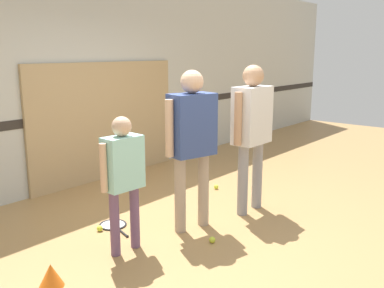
% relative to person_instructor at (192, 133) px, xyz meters
% --- Properties ---
extents(ground_plane, '(16.00, 16.00, 0.00)m').
position_rel_person_instructor_xyz_m(ground_plane, '(0.09, -0.03, -1.09)').
color(ground_plane, '#A87F4C').
extents(wall_back, '(16.00, 0.07, 3.20)m').
position_rel_person_instructor_xyz_m(wall_back, '(0.09, 2.35, 0.51)').
color(wall_back, beige).
rests_on(wall_back, ground_plane).
extents(wall_panel, '(2.72, 0.05, 1.79)m').
position_rel_person_instructor_xyz_m(wall_panel, '(0.69, 2.29, -0.19)').
color(wall_panel, tan).
rests_on(wall_panel, ground_plane).
extents(person_instructor, '(0.65, 0.38, 1.76)m').
position_rel_person_instructor_xyz_m(person_instructor, '(0.00, 0.00, 0.00)').
color(person_instructor, tan).
rests_on(person_instructor, ground_plane).
extents(person_student_left, '(0.51, 0.23, 1.35)m').
position_rel_person_instructor_xyz_m(person_student_left, '(-0.86, 0.14, -0.25)').
color(person_student_left, '#6B4C70').
rests_on(person_student_left, ground_plane).
extents(person_student_right, '(0.68, 0.28, 1.79)m').
position_rel_person_instructor_xyz_m(person_student_right, '(0.87, -0.20, 0.02)').
color(person_student_right, gray).
rests_on(person_student_right, ground_plane).
extents(racket_spare_on_floor, '(0.39, 0.58, 0.03)m').
position_rel_person_instructor_xyz_m(racket_spare_on_floor, '(-0.54, 0.71, -1.08)').
color(racket_spare_on_floor, '#28282D').
rests_on(racket_spare_on_floor, ground_plane).
extents(tennis_ball_near_instructor, '(0.07, 0.07, 0.07)m').
position_rel_person_instructor_xyz_m(tennis_ball_near_instructor, '(-0.16, -0.41, -1.05)').
color(tennis_ball_near_instructor, '#CCE038').
rests_on(tennis_ball_near_instructor, ground_plane).
extents(tennis_ball_by_spare_racket, '(0.07, 0.07, 0.07)m').
position_rel_person_instructor_xyz_m(tennis_ball_by_spare_racket, '(-0.73, 0.72, -1.05)').
color(tennis_ball_by_spare_racket, '#CCE038').
rests_on(tennis_ball_by_spare_racket, ground_plane).
extents(tennis_ball_stray_left, '(0.07, 0.07, 0.07)m').
position_rel_person_instructor_xyz_m(tennis_ball_stray_left, '(1.28, 0.62, -1.05)').
color(tennis_ball_stray_left, '#CCE038').
rests_on(tennis_ball_stray_left, ground_plane).
extents(training_cone, '(0.21, 0.21, 0.20)m').
position_rel_person_instructor_xyz_m(training_cone, '(-1.70, 0.12, -0.98)').
color(training_cone, orange).
rests_on(training_cone, ground_plane).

